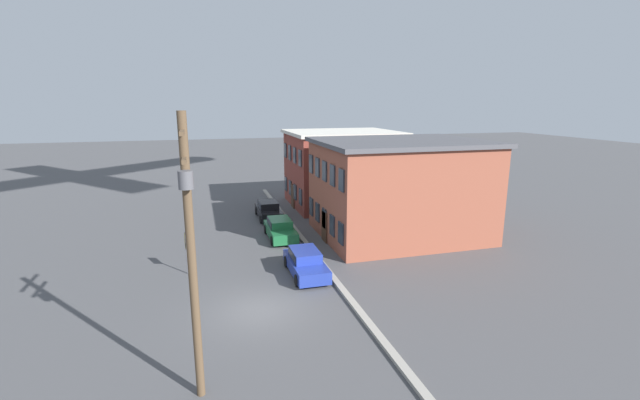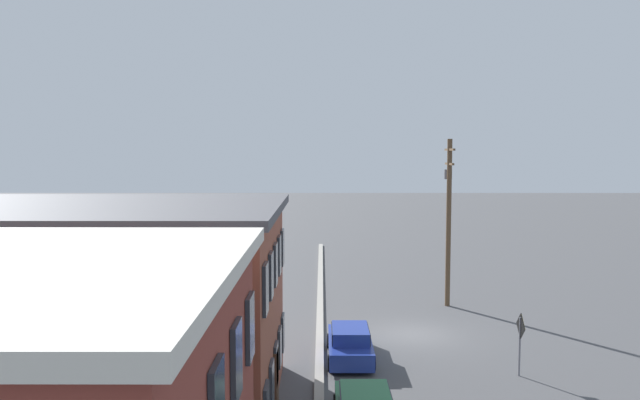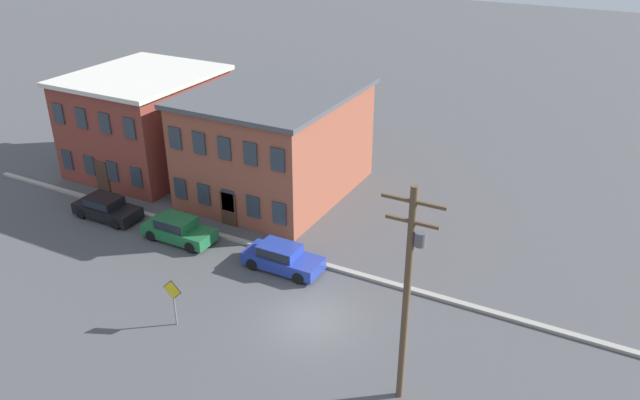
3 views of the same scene
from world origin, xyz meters
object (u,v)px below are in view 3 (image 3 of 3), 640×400
object	(u,v)px
car_green	(178,228)
car_blue	(282,257)
utility_pole	(408,287)
caution_sign	(173,295)
car_black	(106,207)

from	to	relation	value
car_green	car_blue	world-z (taller)	same
car_blue	utility_pole	size ratio (longest dim) A/B	0.46
utility_pole	car_green	bearing A→B (deg)	160.30
caution_sign	utility_pole	distance (m)	11.75
caution_sign	utility_pole	bearing A→B (deg)	3.14
car_black	caution_sign	world-z (taller)	caution_sign
car_green	caution_sign	bearing A→B (deg)	-51.51
car_black	car_blue	xyz separation A→B (m)	(12.83, 0.08, 0.00)
car_black	car_green	distance (m)	5.80
car_black	car_blue	distance (m)	12.83
caution_sign	car_blue	bearing A→B (deg)	73.83
car_blue	caution_sign	bearing A→B (deg)	-106.17
car_blue	car_black	bearing A→B (deg)	-179.65
car_black	caution_sign	xyz separation A→B (m)	(10.92, -6.52, 0.94)
car_blue	car_green	bearing A→B (deg)	-178.76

